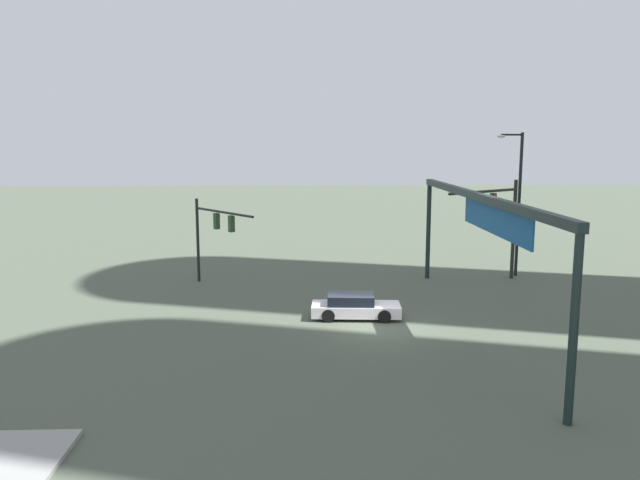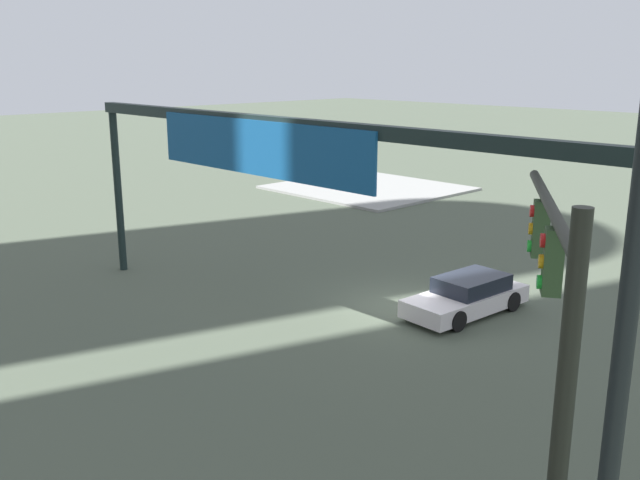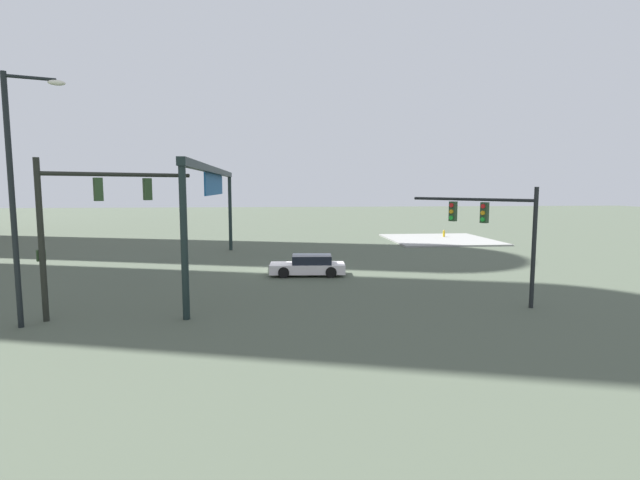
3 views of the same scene
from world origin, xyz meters
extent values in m
plane|color=#495343|center=(0.00, 0.00, 0.00)|extent=(190.78, 190.78, 0.00)
cube|color=gray|center=(15.67, -15.13, 0.07)|extent=(10.36, 9.74, 0.15)
cylinder|color=black|center=(-10.17, 10.00, 3.16)|extent=(0.23, 0.23, 6.31)
cylinder|color=black|center=(-8.48, 7.48, 5.72)|extent=(3.52, 5.14, 0.17)
cube|color=#2B4525|center=(-8.98, 8.22, 5.11)|extent=(0.39, 0.41, 0.95)
cylinder|color=red|center=(-8.85, 8.31, 5.40)|extent=(0.16, 0.20, 0.20)
cylinder|color=orange|center=(-8.85, 8.31, 5.10)|extent=(0.16, 0.20, 0.20)
cylinder|color=green|center=(-8.85, 8.31, 4.80)|extent=(0.16, 0.20, 0.20)
cube|color=#2B4525|center=(-7.87, 6.55, 5.11)|extent=(0.39, 0.41, 0.95)
cylinder|color=red|center=(-7.73, 6.64, 5.40)|extent=(0.16, 0.20, 0.20)
cylinder|color=orange|center=(-7.73, 6.64, 5.10)|extent=(0.16, 0.20, 0.20)
cylinder|color=green|center=(-7.73, 6.64, 4.80)|extent=(0.16, 0.20, 0.20)
cylinder|color=black|center=(-10.96, 10.54, 4.63)|extent=(0.20, 0.20, 9.26)
cylinder|color=black|center=(10.44, 4.60, 3.00)|extent=(0.28, 0.28, 6.01)
cube|color=black|center=(0.00, 4.60, 6.18)|extent=(21.28, 0.35, 0.35)
cube|color=#144E84|center=(1.84, 4.82, 5.47)|extent=(9.00, 0.08, 1.53)
cube|color=silver|center=(-1.53, -0.86, 0.44)|extent=(2.03, 4.50, 0.55)
cube|color=black|center=(-1.55, -1.12, 0.96)|extent=(1.67, 2.39, 0.50)
cylinder|color=black|center=(-2.23, 0.56, 0.32)|extent=(0.27, 0.65, 0.64)
cylinder|color=black|center=(-0.64, 0.44, 0.32)|extent=(0.27, 0.65, 0.64)
cylinder|color=black|center=(-2.43, -2.16, 0.32)|extent=(0.27, 0.65, 0.64)
cylinder|color=black|center=(-0.84, -2.27, 0.32)|extent=(0.27, 0.65, 0.64)
cylinder|color=gold|center=(17.50, -16.22, 0.43)|extent=(0.22, 0.22, 0.55)
sphere|color=gold|center=(17.50, -16.22, 0.77)|extent=(0.18, 0.18, 0.18)
cylinder|color=gold|center=(17.66, -16.22, 0.45)|extent=(0.12, 0.10, 0.10)
camera|label=1|loc=(28.27, -3.80, 8.71)|focal=34.83mm
camera|label=2|loc=(-13.42, 16.95, 7.80)|focal=39.05mm
camera|label=3|loc=(-29.31, 1.20, 5.21)|focal=26.82mm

